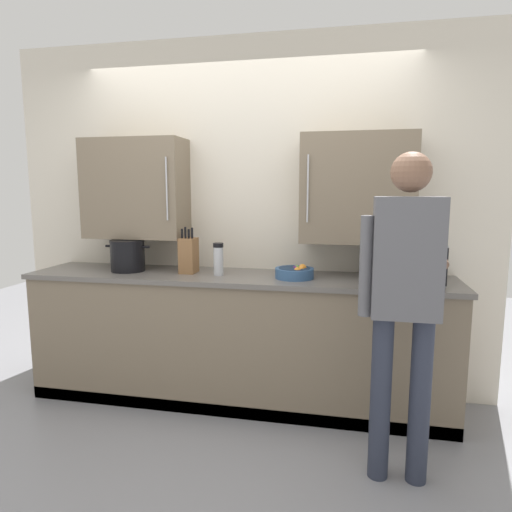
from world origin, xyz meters
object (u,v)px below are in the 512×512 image
thermos_flask (218,259)px  stock_pot (128,255)px  microwave_oven (397,261)px  fruit_bowl (295,272)px  person_figure (405,291)px  knife_block (189,255)px

thermos_flask → stock_pot: 0.72m
microwave_oven → thermos_flask: bearing=-177.1°
fruit_bowl → stock_pot: size_ratio=0.76×
microwave_oven → fruit_bowl: microwave_oven is taller
stock_pot → person_figure: 2.04m
stock_pot → knife_block: bearing=3.0°
fruit_bowl → thermos_flask: size_ratio=1.15×
person_figure → stock_pot: bearing=159.7°
thermos_flask → stock_pot: stock_pot is taller
thermos_flask → microwave_oven: bearing=2.9°
fruit_bowl → knife_block: 0.80m
stock_pot → person_figure: size_ratio=0.20×
microwave_oven → knife_block: bearing=-179.5°
microwave_oven → fruit_bowl: size_ratio=2.68×
microwave_oven → stock_pot: bearing=-178.9°
knife_block → microwave_oven: bearing=0.5°
knife_block → person_figure: size_ratio=0.20×
knife_block → person_figure: 1.62m
microwave_oven → knife_block: size_ratio=2.11×
microwave_oven → thermos_flask: 1.23m
thermos_flask → person_figure: 1.38m
fruit_bowl → person_figure: size_ratio=0.15×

